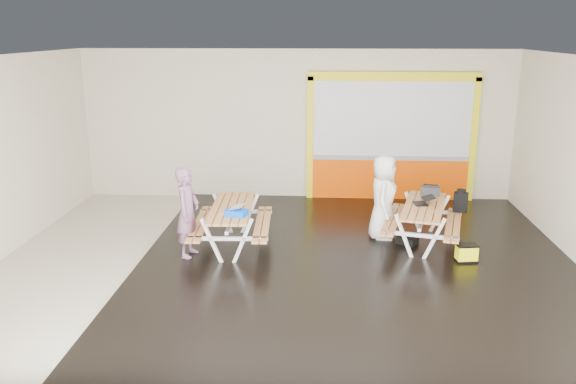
# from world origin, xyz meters

# --- Properties ---
(room) EXTENTS (10.02, 8.02, 3.52)m
(room) POSITION_xyz_m (0.00, 0.00, 1.75)
(room) COLOR #BAB09D
(room) RESTS_ON ground
(deck) EXTENTS (7.50, 7.98, 0.05)m
(deck) POSITION_xyz_m (1.25, 0.00, 0.03)
(deck) COLOR black
(deck) RESTS_ON room
(kiosk) EXTENTS (3.88, 0.16, 3.00)m
(kiosk) POSITION_xyz_m (2.20, 3.93, 1.44)
(kiosk) COLOR #EF4B00
(kiosk) RESTS_ON room
(picnic_table_left) EXTENTS (1.47, 2.10, 0.82)m
(picnic_table_left) POSITION_xyz_m (-1.01, 0.52, 0.62)
(picnic_table_left) COLOR tan
(picnic_table_left) RESTS_ON deck
(picnic_table_right) EXTENTS (1.78, 2.24, 0.79)m
(picnic_table_right) POSITION_xyz_m (2.51, 0.88, 0.61)
(picnic_table_right) COLOR tan
(picnic_table_right) RESTS_ON deck
(person_left) EXTENTS (0.47, 0.64, 1.60)m
(person_left) POSITION_xyz_m (-1.70, 0.02, 0.85)
(person_left) COLOR #7E5472
(person_left) RESTS_ON deck
(person_right) EXTENTS (0.64, 0.88, 1.64)m
(person_right) POSITION_xyz_m (1.80, 1.19, 0.83)
(person_right) COLOR white
(person_right) RESTS_ON deck
(laptop_left) EXTENTS (0.47, 0.44, 0.17)m
(laptop_left) POSITION_xyz_m (-0.92, 0.13, 0.87)
(laptop_left) COLOR silver
(laptop_left) RESTS_ON picnic_table_left
(laptop_right) EXTENTS (0.39, 0.36, 0.15)m
(laptop_right) POSITION_xyz_m (2.51, 0.96, 0.84)
(laptop_right) COLOR black
(laptop_right) RESTS_ON picnic_table_right
(blue_pouch) EXTENTS (0.41, 0.34, 0.10)m
(blue_pouch) POSITION_xyz_m (-0.84, -0.02, 0.87)
(blue_pouch) COLOR #044FF2
(blue_pouch) RESTS_ON picnic_table_left
(toolbox) EXTENTS (0.40, 0.25, 0.22)m
(toolbox) POSITION_xyz_m (2.75, 1.60, 0.88)
(toolbox) COLOR black
(toolbox) RESTS_ON picnic_table_right
(backpack) EXTENTS (0.30, 0.24, 0.44)m
(backpack) POSITION_xyz_m (3.31, 1.46, 0.73)
(backpack) COLOR black
(backpack) RESTS_ON picnic_table_right
(dark_case) EXTENTS (0.44, 0.42, 0.13)m
(dark_case) POSITION_xyz_m (2.24, 0.85, 0.12)
(dark_case) COLOR black
(dark_case) RESTS_ON deck
(fluke_bag) EXTENTS (0.39, 0.28, 0.31)m
(fluke_bag) POSITION_xyz_m (3.14, 0.03, 0.20)
(fluke_bag) COLOR black
(fluke_bag) RESTS_ON deck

